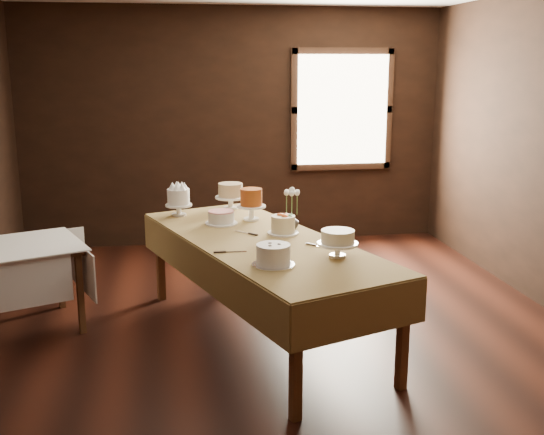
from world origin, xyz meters
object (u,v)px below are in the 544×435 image
at_px(cake_meringue, 179,203).
at_px(cake_flowers, 283,225).
at_px(cake_cream, 338,244).
at_px(cake_server_c, 242,232).
at_px(cake_server_d, 275,227).
at_px(flower_vase, 292,221).
at_px(cake_server_e, 236,252).
at_px(cake_swirl, 273,256).
at_px(display_table, 262,247).
at_px(cake_speckled, 231,197).
at_px(cake_server_b, 325,247).
at_px(cake_lattice, 221,218).
at_px(side_table, 25,254).
at_px(cake_caramel, 251,206).

xyz_separation_m(cake_meringue, cake_flowers, (0.81, -0.78, -0.05)).
height_order(cake_flowers, cake_cream, cake_cream).
distance_m(cake_server_c, cake_server_d, 0.32).
distance_m(cake_flowers, flower_vase, 0.18).
xyz_separation_m(cake_server_d, cake_server_e, (-0.40, -0.68, 0.00)).
xyz_separation_m(cake_swirl, cake_server_e, (-0.21, 0.36, -0.07)).
xyz_separation_m(display_table, cake_cream, (0.46, -0.54, 0.15)).
bearing_deg(cake_speckled, display_table, -83.58).
height_order(cake_flowers, cake_server_c, cake_flowers).
bearing_deg(cake_swirl, cake_server_b, 40.13).
bearing_deg(cake_server_e, cake_speckled, 86.47).
relative_size(cake_swirl, cake_server_c, 1.28).
bearing_deg(cake_speckled, cake_meringue, -156.82).
bearing_deg(cake_lattice, flower_vase, -24.68).
bearing_deg(display_table, cake_server_d, 65.51).
relative_size(cake_lattice, cake_server_e, 1.21).
height_order(cake_server_d, cake_server_e, same).
height_order(display_table, side_table, display_table).
height_order(cake_flowers, cake_server_d, cake_flowers).
relative_size(side_table, cake_flowers, 4.12).
bearing_deg(cake_server_c, cake_server_d, -108.55).
height_order(cake_lattice, cake_cream, cake_cream).
relative_size(display_table, cake_server_e, 11.66).
height_order(cake_swirl, cake_server_d, cake_swirl).
bearing_deg(cake_server_e, display_table, 54.21).
xyz_separation_m(side_table, cake_server_b, (2.30, -0.80, 0.18)).
bearing_deg(cake_server_d, cake_caramel, 37.64).
bearing_deg(cake_flowers, display_table, -141.74).
xyz_separation_m(side_table, cake_server_e, (1.64, -0.81, 0.18)).
bearing_deg(display_table, cake_lattice, 115.43).
bearing_deg(cake_server_e, cake_swirl, -59.22).
height_order(display_table, flower_vase, flower_vase).
bearing_deg(cake_server_b, cake_cream, -34.54).
bearing_deg(flower_vase, side_table, 174.95).
relative_size(cake_server_d, flower_vase, 1.91).
distance_m(cake_flowers, cake_server_c, 0.34).
distance_m(display_table, cake_meringue, 1.14).
distance_m(display_table, cake_server_e, 0.40).
bearing_deg(cake_lattice, cake_meringue, 133.04).
height_order(cake_meringue, flower_vase, cake_meringue).
height_order(display_table, cake_caramel, cake_caramel).
height_order(cake_speckled, cake_lattice, cake_speckled).
bearing_deg(side_table, cake_caramel, 5.13).
bearing_deg(cake_cream, cake_lattice, 123.39).
distance_m(cake_lattice, cake_caramel, 0.30).
distance_m(cake_flowers, cake_server_d, 0.22).
bearing_deg(cake_swirl, cake_server_e, 120.31).
bearing_deg(cake_flowers, cake_cream, -69.11).
xyz_separation_m(side_table, cake_speckled, (1.74, 0.65, 0.29)).
distance_m(cake_speckled, cake_flowers, 1.04).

